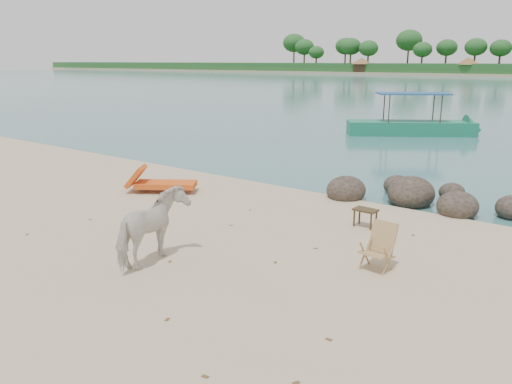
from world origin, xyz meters
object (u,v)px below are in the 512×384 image
at_px(boulders, 424,198).
at_px(lounge_chair, 166,182).
at_px(cow, 153,229).
at_px(boat_near, 412,100).
at_px(side_table, 365,219).
at_px(deck_chair, 377,249).

bearing_deg(boulders, lounge_chair, -152.97).
bearing_deg(cow, boat_near, -95.69).
xyz_separation_m(side_table, boat_near, (-4.90, 16.31, 1.62)).
bearing_deg(boulders, side_table, -98.82).
xyz_separation_m(boulders, lounge_chair, (-6.77, -3.46, 0.15)).
height_order(cow, boat_near, boat_near).
height_order(boulders, deck_chair, deck_chair).
xyz_separation_m(cow, side_table, (2.41, 4.57, -0.51)).
xyz_separation_m(cow, boat_near, (-2.49, 20.87, 1.12)).
height_order(cow, side_table, cow).
relative_size(deck_chair, boat_near, 0.12).
distance_m(boulders, lounge_chair, 7.60).
bearing_deg(deck_chair, lounge_chair, 174.89).
xyz_separation_m(lounge_chair, deck_chair, (7.59, -1.65, 0.11)).
distance_m(boulders, cow, 7.99).
height_order(cow, deck_chair, cow).
bearing_deg(side_table, deck_chair, -57.68).
relative_size(boulders, cow, 3.68).
bearing_deg(boulders, deck_chair, -80.87).
distance_m(cow, lounge_chair, 5.60).
height_order(lounge_chair, boat_near, boat_near).
bearing_deg(side_table, boat_near, 109.47).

